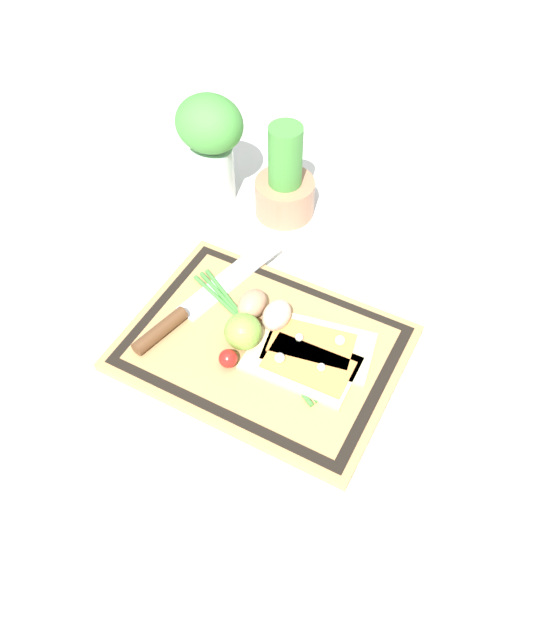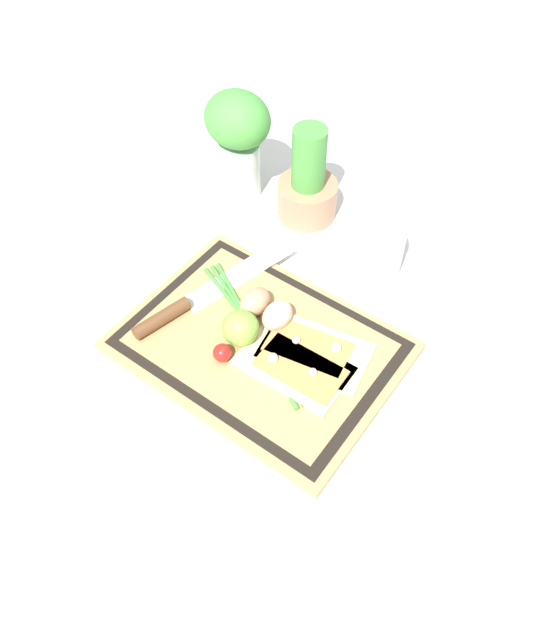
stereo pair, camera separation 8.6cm
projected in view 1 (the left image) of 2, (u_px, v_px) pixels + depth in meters
ground_plane at (263, 351)px, 0.98m from camera, size 6.00×6.00×0.00m
cutting_board at (263, 347)px, 0.97m from camera, size 0.42×0.31×0.02m
pizza_slice_near at (302, 364)px, 0.94m from camera, size 0.17×0.11×0.02m
pizza_slice_far at (318, 346)px, 0.96m from camera, size 0.18×0.13×0.02m
knife at (186, 311)px, 1.00m from camera, size 0.10×0.31×0.02m
egg_brown at (252, 304)px, 0.99m from camera, size 0.04×0.06×0.04m
egg_pink at (279, 316)px, 0.97m from camera, size 0.04×0.06×0.04m
lime at (243, 331)px, 0.94m from camera, size 0.06×0.06×0.06m
cherry_tomato_red at (228, 358)px, 0.93m from camera, size 0.03×0.03×0.03m
scallion_bunch at (255, 332)px, 0.98m from camera, size 0.30×0.16×0.01m
herb_pot at (285, 185)px, 1.14m from camera, size 0.11×0.11×0.18m
sauce_jar at (365, 242)px, 1.07m from camera, size 0.08×0.08×0.11m
herb_glass at (211, 141)px, 1.11m from camera, size 0.12×0.11×0.21m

